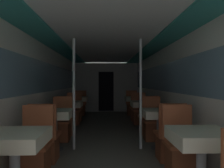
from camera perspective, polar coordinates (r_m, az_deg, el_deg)
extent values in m
cube|color=silver|center=(5.32, -16.49, -1.93)|extent=(0.05, 10.39, 2.08)
cube|color=#7A9EB7|center=(5.31, -16.37, 1.67)|extent=(0.03, 9.56, 0.65)
cube|color=silver|center=(5.34, 13.75, -1.92)|extent=(0.05, 10.39, 2.08)
cube|color=#7A9EB7|center=(5.34, 13.64, 1.67)|extent=(0.03, 9.56, 0.65)
cube|color=silver|center=(5.22, -1.33, 10.04)|extent=(2.78, 10.39, 0.04)
cube|color=teal|center=(5.32, -13.87, 9.45)|extent=(0.50, 9.97, 0.03)
cube|color=teal|center=(5.34, 11.16, 9.42)|extent=(0.50, 9.97, 0.03)
cube|color=#A8A8A3|center=(9.35, -1.56, -0.88)|extent=(2.73, 0.08, 2.08)
cube|color=black|center=(9.31, -1.56, -1.91)|extent=(0.64, 0.01, 1.66)
cylinder|color=#B7B7BC|center=(2.65, -24.07, -19.30)|extent=(0.11, 0.11, 0.70)
cube|color=#93704C|center=(2.55, -24.10, -11.66)|extent=(0.60, 0.60, 0.02)
cube|color=beige|center=(2.56, -24.10, -12.91)|extent=(0.64, 0.64, 0.14)
cube|color=brown|center=(3.25, -19.75, -18.67)|extent=(0.36, 0.36, 0.39)
cube|color=#B25633|center=(3.18, -19.77, -14.89)|extent=(0.43, 0.43, 0.05)
cube|color=#B25633|center=(3.30, -18.73, -9.50)|extent=(0.43, 0.04, 0.49)
cylinder|color=#4C4C51|center=(4.40, -14.78, -16.09)|extent=(0.32, 0.32, 0.01)
cylinder|color=#B7B7BC|center=(4.31, -14.79, -11.52)|extent=(0.11, 0.11, 0.70)
cube|color=#93704C|center=(4.25, -14.80, -6.76)|extent=(0.60, 0.60, 0.02)
cube|color=beige|center=(4.26, -14.80, -7.53)|extent=(0.64, 0.64, 0.14)
cube|color=brown|center=(3.78, -16.94, -15.90)|extent=(0.36, 0.36, 0.39)
cube|color=#B25633|center=(3.72, -16.95, -12.62)|extent=(0.43, 0.43, 0.05)
cube|color=#B25633|center=(3.48, -17.81, -8.98)|extent=(0.43, 0.04, 0.49)
cube|color=brown|center=(4.93, -13.16, -11.99)|extent=(0.36, 0.36, 0.39)
cube|color=#B25633|center=(4.89, -13.16, -9.45)|extent=(0.43, 0.43, 0.05)
cube|color=#B25633|center=(5.04, -12.73, -6.04)|extent=(0.43, 0.04, 0.49)
cylinder|color=silver|center=(4.16, -9.92, -2.59)|extent=(0.05, 0.05, 2.08)
cylinder|color=#4C4C51|center=(6.12, -10.92, -11.36)|extent=(0.32, 0.32, 0.01)
cylinder|color=#B7B7BC|center=(6.05, -10.93, -8.03)|extent=(0.11, 0.11, 0.70)
cube|color=#93704C|center=(6.01, -10.93, -4.63)|extent=(0.60, 0.60, 0.02)
cube|color=beige|center=(6.02, -10.93, -5.18)|extent=(0.64, 0.64, 0.14)
cube|color=brown|center=(5.49, -11.95, -10.71)|extent=(0.36, 0.36, 0.39)
cube|color=#B25633|center=(5.45, -11.96, -8.42)|extent=(0.43, 0.43, 0.05)
cube|color=#B25633|center=(5.22, -12.34, -5.81)|extent=(0.43, 0.04, 0.49)
cube|color=brown|center=(6.68, -10.09, -8.70)|extent=(0.36, 0.36, 0.39)
cube|color=#B25633|center=(6.64, -10.09, -6.81)|extent=(0.43, 0.43, 0.05)
cube|color=#B25633|center=(6.81, -9.86, -4.34)|extent=(0.43, 0.04, 0.49)
cylinder|color=#4C4C51|center=(7.87, -8.83, -8.69)|extent=(0.32, 0.32, 0.01)
cylinder|color=#B7B7BC|center=(7.82, -8.83, -6.10)|extent=(0.11, 0.11, 0.70)
cube|color=#93704C|center=(7.79, -8.84, -3.46)|extent=(0.60, 0.60, 0.02)
cube|color=beige|center=(7.79, -8.84, -3.88)|extent=(0.64, 0.64, 0.14)
cube|color=brown|center=(7.24, -9.42, -7.97)|extent=(0.36, 0.36, 0.39)
cube|color=#B25633|center=(7.21, -9.43, -6.23)|extent=(0.43, 0.43, 0.05)
cube|color=#B25633|center=(6.99, -9.64, -4.21)|extent=(0.43, 0.04, 0.49)
cube|color=brown|center=(8.44, -8.32, -6.76)|extent=(0.36, 0.36, 0.39)
cube|color=#B25633|center=(8.42, -8.32, -5.26)|extent=(0.43, 0.43, 0.05)
cube|color=#B25633|center=(8.59, -8.18, -3.34)|extent=(0.43, 0.04, 0.49)
cylinder|color=#B7B7BC|center=(2.68, 22.31, -19.03)|extent=(0.11, 0.11, 0.70)
cube|color=#93704C|center=(2.59, 22.34, -11.49)|extent=(0.60, 0.60, 0.02)
cube|color=beige|center=(2.60, 22.33, -12.73)|extent=(0.64, 0.64, 0.14)
cube|color=brown|center=(3.28, 17.68, -18.50)|extent=(0.36, 0.36, 0.39)
cube|color=#B25633|center=(3.21, 17.70, -14.74)|extent=(0.43, 0.43, 0.05)
cube|color=#B25633|center=(3.33, 16.58, -9.41)|extent=(0.43, 0.04, 0.49)
cylinder|color=#4C4C51|center=(4.42, 12.31, -16.01)|extent=(0.32, 0.32, 0.01)
cylinder|color=#B7B7BC|center=(4.33, 12.32, -11.45)|extent=(0.11, 0.11, 0.70)
cube|color=#93704C|center=(4.27, 12.32, -6.72)|extent=(0.60, 0.60, 0.02)
cube|color=beige|center=(4.28, 12.32, -7.48)|extent=(0.64, 0.64, 0.14)
cube|color=brown|center=(3.80, 14.65, -15.79)|extent=(0.36, 0.36, 0.39)
cube|color=#B25633|center=(3.75, 14.66, -12.53)|extent=(0.43, 0.43, 0.05)
cube|color=#B25633|center=(3.51, 15.58, -8.90)|extent=(0.43, 0.04, 0.49)
cube|color=brown|center=(4.95, 10.54, -11.94)|extent=(0.36, 0.36, 0.39)
cube|color=#B25633|center=(4.91, 10.55, -9.41)|extent=(0.43, 0.43, 0.05)
cube|color=#B25633|center=(5.06, 10.08, -6.01)|extent=(0.43, 0.04, 0.49)
cylinder|color=silver|center=(4.17, 7.49, -2.58)|extent=(0.05, 0.05, 2.08)
cylinder|color=#4C4C51|center=(6.13, 8.11, -11.32)|extent=(0.32, 0.32, 0.01)
cylinder|color=#B7B7BC|center=(6.07, 8.11, -8.01)|extent=(0.11, 0.11, 0.70)
cube|color=#93704C|center=(6.02, 8.12, -4.62)|extent=(0.60, 0.60, 0.02)
cube|color=beige|center=(6.03, 8.11, -5.16)|extent=(0.64, 0.64, 0.14)
cube|color=brown|center=(5.50, 9.23, -10.67)|extent=(0.36, 0.36, 0.39)
cube|color=#B25633|center=(5.47, 9.23, -8.39)|extent=(0.43, 0.43, 0.05)
cube|color=#B25633|center=(5.24, 9.64, -5.78)|extent=(0.43, 0.04, 0.49)
cube|color=brown|center=(6.69, 7.19, -8.68)|extent=(0.36, 0.36, 0.39)
cube|color=#B25633|center=(6.66, 7.20, -6.79)|extent=(0.43, 0.43, 0.05)
cube|color=#B25633|center=(6.82, 6.94, -4.33)|extent=(0.43, 0.04, 0.49)
cylinder|color=#4C4C51|center=(7.88, 5.82, -8.67)|extent=(0.32, 0.32, 0.01)
cylinder|color=#B7B7BC|center=(7.83, 5.82, -6.08)|extent=(0.11, 0.11, 0.70)
cube|color=#93704C|center=(7.80, 5.82, -3.45)|extent=(0.60, 0.60, 0.02)
cube|color=beige|center=(7.80, 5.82, -3.87)|extent=(0.64, 0.64, 0.14)
cube|color=brown|center=(7.25, 6.47, -7.96)|extent=(0.36, 0.36, 0.39)
cube|color=#B25633|center=(7.23, 6.47, -6.21)|extent=(0.43, 0.43, 0.05)
cube|color=#B25633|center=(7.01, 6.70, -4.20)|extent=(0.43, 0.04, 0.49)
cube|color=brown|center=(8.45, 5.26, -6.75)|extent=(0.36, 0.36, 0.39)
cube|color=#B25633|center=(8.43, 5.27, -5.25)|extent=(0.43, 0.43, 0.05)
cube|color=#B25633|center=(8.60, 5.11, -3.33)|extent=(0.43, 0.04, 0.49)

